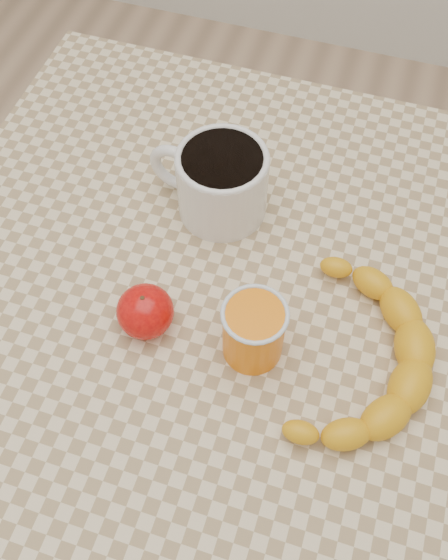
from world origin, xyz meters
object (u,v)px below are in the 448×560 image
(coffee_mug, at_px, (220,180))
(banana, at_px, (358,356))
(table, at_px, (224,321))
(orange_juice_glass, at_px, (254,331))
(apple, at_px, (145,311))

(coffee_mug, height_order, banana, coffee_mug)
(table, relative_size, orange_juice_glass, 9.27)
(orange_juice_glass, height_order, banana, orange_juice_glass)
(coffee_mug, xyz_separation_m, apple, (-0.03, -0.20, -0.02))
(table, xyz_separation_m, orange_juice_glass, (0.06, -0.07, 0.13))
(apple, xyz_separation_m, banana, (0.25, 0.02, -0.01))
(orange_juice_glass, bearing_deg, banana, 7.49)
(orange_juice_glass, relative_size, banana, 0.28)
(table, height_order, coffee_mug, coffee_mug)
(orange_juice_glass, height_order, apple, orange_juice_glass)
(table, relative_size, apple, 11.13)
(coffee_mug, xyz_separation_m, orange_juice_glass, (0.10, -0.19, -0.01))
(coffee_mug, height_order, orange_juice_glass, coffee_mug)
(table, distance_m, banana, 0.21)
(orange_juice_glass, bearing_deg, coffee_mug, 117.92)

